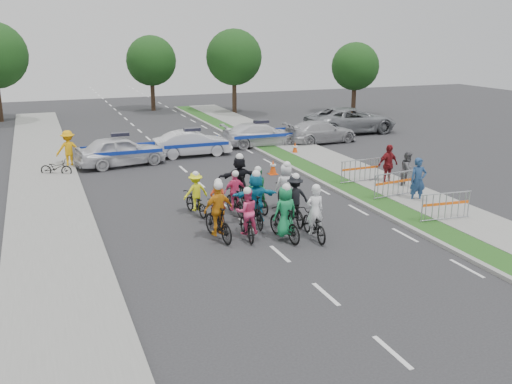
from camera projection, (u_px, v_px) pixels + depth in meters
name	position (u px, v px, depth m)	size (l,w,h in m)	color
ground	(280.00, 254.00, 17.59)	(90.00, 90.00, 0.00)	#28282B
curb_right	(344.00, 194.00, 23.84)	(0.20, 60.00, 0.12)	gray
grass_strip	(358.00, 192.00, 24.09)	(1.20, 60.00, 0.11)	#214A18
sidewalk_right	(394.00, 188.00, 24.71)	(2.40, 60.00, 0.13)	gray
sidewalk_left	(51.00, 227.00, 19.78)	(3.00, 60.00, 0.13)	gray
rider_0	(314.00, 221.00, 18.74)	(0.78, 1.89, 1.89)	black
rider_1	(285.00, 218.00, 18.58)	(0.88, 1.90, 1.95)	black
rider_2	(247.00, 219.00, 18.75)	(0.81, 1.81, 1.79)	black
rider_3	(218.00, 217.00, 18.60)	(1.07, 1.98, 2.02)	black
rider_4	(294.00, 204.00, 20.20)	(1.09, 1.89, 1.87)	black
rider_5	(255.00, 203.00, 19.94)	(1.66, 1.98, 2.03)	black
rider_6	(218.00, 211.00, 19.87)	(0.92, 1.82, 1.78)	black
rider_7	(286.00, 192.00, 21.47)	(0.89, 1.94, 1.99)	black
rider_8	(257.00, 194.00, 21.57)	(0.80, 1.80, 1.79)	black
rider_9	(235.00, 197.00, 21.21)	(0.88, 1.65, 1.72)	black
rider_10	(196.00, 198.00, 21.17)	(1.02, 1.74, 1.70)	black
rider_11	(239.00, 182.00, 22.55)	(1.64, 1.96, 2.04)	black
police_car_0	(121.00, 151.00, 28.90)	(1.81, 4.49, 1.53)	silver
police_car_1	(192.00, 143.00, 31.21)	(1.46, 4.18, 1.38)	silver
police_car_2	(261.00, 134.00, 33.91)	(1.92, 4.73, 1.37)	silver
civilian_sedan	(321.00, 132.00, 34.85)	(1.88, 4.63, 1.34)	#ADADB2
civilian_suv	(351.00, 120.00, 38.17)	(2.84, 6.15, 1.71)	gray
spectator_0	(418.00, 180.00, 22.66)	(0.66, 0.43, 1.81)	navy
spectator_1	(408.00, 170.00, 24.76)	(0.79, 0.61, 1.62)	#545358
spectator_2	(388.00, 165.00, 25.29)	(1.06, 0.44, 1.81)	maroon
marshal_hiviz	(68.00, 149.00, 28.47)	(1.21, 0.70, 1.87)	#F3A80C
barrier_0	(446.00, 208.00, 20.31)	(2.00, 0.50, 1.12)	#A5A8AD
barrier_1	(393.00, 186.00, 23.18)	(2.00, 0.50, 1.12)	#A5A8AD
barrier_2	(360.00, 172.00, 25.49)	(2.00, 0.50, 1.12)	#A5A8AD
cone_0	(273.00, 167.00, 27.26)	(0.40, 0.40, 0.70)	#F24C0C
cone_1	(295.00, 148.00, 31.60)	(0.40, 0.40, 0.70)	#F24C0C
parked_bike	(56.00, 168.00, 26.92)	(0.53, 1.52, 0.80)	black
tree_1	(234.00, 57.00, 46.38)	(4.55, 4.55, 6.82)	#382619
tree_2	(355.00, 67.00, 46.14)	(3.85, 3.85, 5.77)	#382619
tree_4	(151.00, 61.00, 47.96)	(4.20, 4.20, 6.30)	#382619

